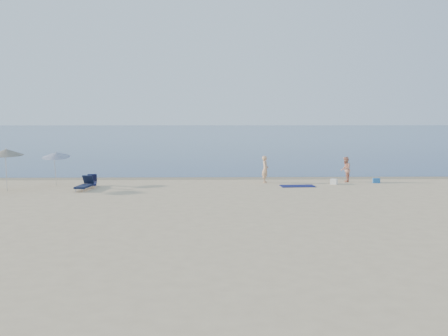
# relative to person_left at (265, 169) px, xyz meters

# --- Properties ---
(ground) EXTENTS (160.00, 160.00, 0.00)m
(ground) POSITION_rel_person_left_xyz_m (-1.59, -17.04, -0.82)
(ground) COLOR #D0B68B
(ground) RESTS_ON ground
(sea) EXTENTS (240.00, 160.00, 0.01)m
(sea) POSITION_rel_person_left_xyz_m (-1.59, 82.96, -0.81)
(sea) COLOR #0D2550
(sea) RESTS_ON ground
(wet_sand_strip) EXTENTS (240.00, 1.60, 0.00)m
(wet_sand_strip) POSITION_rel_person_left_xyz_m (-1.59, 2.36, -0.81)
(wet_sand_strip) COLOR #847254
(wet_sand_strip) RESTS_ON ground
(person_left) EXTENTS (0.47, 0.64, 1.63)m
(person_left) POSITION_rel_person_left_xyz_m (0.00, 0.00, 0.00)
(person_left) COLOR tan
(person_left) RESTS_ON ground
(person_right) EXTENTS (0.79, 0.90, 1.55)m
(person_right) POSITION_rel_person_left_xyz_m (4.95, 0.25, -0.04)
(person_right) COLOR tan
(person_right) RESTS_ON ground
(beach_towel) EXTENTS (2.01, 1.20, 0.03)m
(beach_towel) POSITION_rel_person_left_xyz_m (1.70, -1.73, -0.80)
(beach_towel) COLOR #0E1146
(beach_towel) RESTS_ON ground
(white_bag) EXTENTS (0.47, 0.44, 0.32)m
(white_bag) POSITION_rel_person_left_xyz_m (3.98, -0.89, -0.66)
(white_bag) COLOR white
(white_bag) RESTS_ON ground
(blue_cooler) EXTENTS (0.44, 0.34, 0.29)m
(blue_cooler) POSITION_rel_person_left_xyz_m (6.69, -0.29, -0.67)
(blue_cooler) COLOR blue
(blue_cooler) RESTS_ON ground
(umbrella_near) EXTENTS (1.63, 1.66, 2.11)m
(umbrella_near) POSITION_rel_person_left_xyz_m (-12.27, -0.92, 0.98)
(umbrella_near) COLOR silver
(umbrella_near) RESTS_ON ground
(umbrella_far) EXTENTS (2.00, 2.02, 2.38)m
(umbrella_far) POSITION_rel_person_left_xyz_m (-14.29, -3.25, 1.28)
(umbrella_far) COLOR silver
(umbrella_far) RESTS_ON ground
(lounger_left) EXTENTS (0.78, 1.64, 0.70)m
(lounger_left) POSITION_rel_person_left_xyz_m (-10.06, -1.73, -0.56)
(lounger_left) COLOR #15183A
(lounger_left) RESTS_ON ground
(lounger_right) EXTENTS (0.76, 1.80, 0.77)m
(lounger_right) POSITION_rel_person_left_xyz_m (-10.19, -3.08, -0.54)
(lounger_right) COLOR #121932
(lounger_right) RESTS_ON ground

